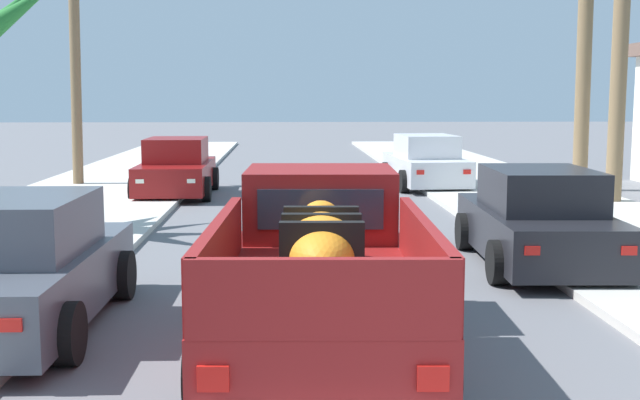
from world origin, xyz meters
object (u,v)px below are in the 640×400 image
pickup_truck (321,277)px  car_left_mid (538,221)px  car_left_near (18,268)px  car_right_mid (426,163)px  car_right_near (177,169)px

pickup_truck → car_left_mid: 5.53m
car_left_mid → car_left_near: bearing=-155.8°
car_left_mid → car_right_mid: same height
car_right_near → car_left_mid: 11.55m
car_left_near → car_left_mid: size_ratio=0.99×
car_right_near → car_left_mid: size_ratio=0.99×
pickup_truck → car_right_mid: pickup_truck is taller
pickup_truck → car_left_mid: size_ratio=1.22×
car_left_near → car_right_near: bearing=89.4°
car_right_near → car_left_mid: bearing=-53.7°
car_right_mid → car_left_mid: bearing=-90.8°
pickup_truck → car_right_mid: (3.74, 15.09, -0.10)m
car_right_mid → pickup_truck: bearing=-103.9°
car_left_near → car_right_mid: same height
pickup_truck → car_left_mid: (3.59, 4.21, -0.10)m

